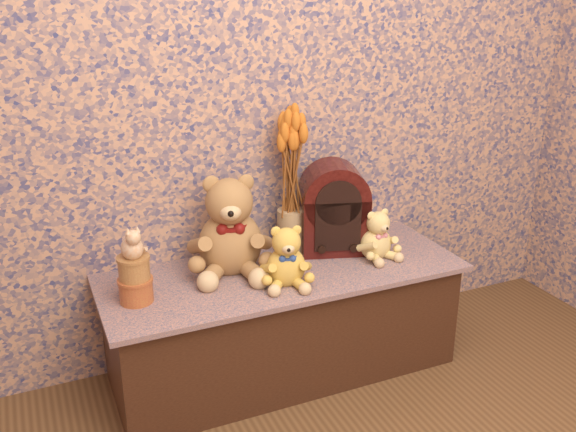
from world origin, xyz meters
The scene contains 10 objects.
display_shelf centered at (0.00, 1.24, 0.22)m, with size 1.40×0.54×0.45m, color navy.
teddy_large centered at (-0.18, 1.33, 0.65)m, with size 0.32×0.39×0.41m, color olive, non-canonical shape.
teddy_medium centered at (-0.03, 1.14, 0.57)m, with size 0.19×0.23×0.24m, color gold, non-canonical shape.
teddy_small centered at (0.39, 1.21, 0.56)m, with size 0.17×0.20×0.22m, color #D5B565, non-canonical shape.
cathedral_radio centered at (0.27, 1.34, 0.63)m, with size 0.27×0.19×0.37m, color #330B09, non-canonical shape.
ceramic_vase centered at (0.10, 1.39, 0.54)m, with size 0.11×0.11×0.18m, color tan.
dried_stalks centered at (0.10, 1.39, 0.84)m, with size 0.22×0.22×0.41m, color orange, non-canonical shape.
biscuit_tin_lower centered at (-0.57, 1.21, 0.49)m, with size 0.12×0.12×0.08m, color #C48239.
biscuit_tin_upper centered at (-0.57, 1.21, 0.57)m, with size 0.11×0.11×0.08m, color tan.
cat_figurine centered at (-0.57, 1.21, 0.68)m, with size 0.09×0.10×0.12m, color silver, non-canonical shape.
Camera 1 is at (-0.88, -0.81, 1.52)m, focal length 39.82 mm.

